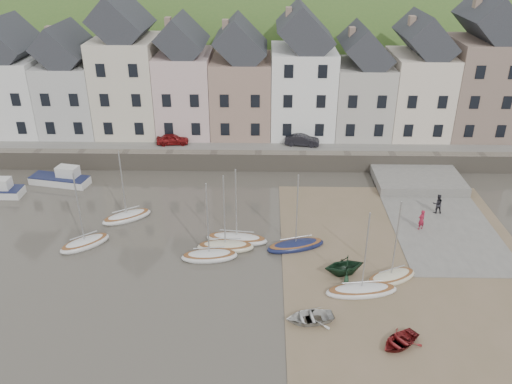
{
  "coord_description": "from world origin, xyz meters",
  "views": [
    {
      "loc": [
        0.74,
        -30.71,
        21.59
      ],
      "look_at": [
        0.0,
        6.0,
        3.0
      ],
      "focal_mm": 36.76,
      "sensor_mm": 36.0,
      "label": 1
    }
  ],
  "objects_px": {
    "person_dark": "(438,204)",
    "person_red": "(421,220)",
    "sailboat_0": "(127,217)",
    "rowboat_green": "(344,265)",
    "car_right": "(302,140)",
    "car_left": "(173,139)",
    "rowboat_white": "(310,317)",
    "rowboat_red": "(400,341)"
  },
  "relations": [
    {
      "from": "person_red",
      "to": "car_right",
      "type": "distance_m",
      "value": 16.55
    },
    {
      "from": "person_red",
      "to": "car_left",
      "type": "xyz_separation_m",
      "value": [
        -21.94,
        14.06,
        1.2
      ]
    },
    {
      "from": "person_red",
      "to": "person_dark",
      "type": "relative_size",
      "value": 1.0
    },
    {
      "from": "rowboat_white",
      "to": "person_dark",
      "type": "distance_m",
      "value": 18.06
    },
    {
      "from": "rowboat_red",
      "to": "person_red",
      "type": "xyz_separation_m",
      "value": [
        4.55,
        13.01,
        0.63
      ]
    },
    {
      "from": "rowboat_red",
      "to": "person_dark",
      "type": "height_order",
      "value": "person_dark"
    },
    {
      "from": "sailboat_0",
      "to": "person_red",
      "type": "xyz_separation_m",
      "value": [
        23.78,
        -1.26,
        0.69
      ]
    },
    {
      "from": "rowboat_white",
      "to": "rowboat_green",
      "type": "distance_m",
      "value": 5.63
    },
    {
      "from": "rowboat_white",
      "to": "rowboat_red",
      "type": "relative_size",
      "value": 1.12
    },
    {
      "from": "person_dark",
      "to": "car_left",
      "type": "height_order",
      "value": "car_left"
    },
    {
      "from": "rowboat_white",
      "to": "person_dark",
      "type": "bearing_deg",
      "value": 130.08
    },
    {
      "from": "rowboat_green",
      "to": "person_red",
      "type": "distance_m",
      "value": 9.23
    },
    {
      "from": "sailboat_0",
      "to": "person_red",
      "type": "bearing_deg",
      "value": -3.03
    },
    {
      "from": "rowboat_red",
      "to": "car_left",
      "type": "xyz_separation_m",
      "value": [
        -17.39,
        27.07,
        1.82
      ]
    },
    {
      "from": "rowboat_green",
      "to": "rowboat_white",
      "type": "bearing_deg",
      "value": -44.26
    },
    {
      "from": "car_left",
      "to": "car_right",
      "type": "relative_size",
      "value": 0.93
    },
    {
      "from": "sailboat_0",
      "to": "person_dark",
      "type": "relative_size",
      "value": 3.75
    },
    {
      "from": "sailboat_0",
      "to": "person_red",
      "type": "distance_m",
      "value": 23.83
    },
    {
      "from": "rowboat_white",
      "to": "rowboat_green",
      "type": "height_order",
      "value": "rowboat_green"
    },
    {
      "from": "rowboat_green",
      "to": "car_right",
      "type": "height_order",
      "value": "car_right"
    },
    {
      "from": "rowboat_white",
      "to": "rowboat_red",
      "type": "bearing_deg",
      "value": 59.27
    },
    {
      "from": "rowboat_white",
      "to": "sailboat_0",
      "type": "bearing_deg",
      "value": -140.71
    },
    {
      "from": "person_dark",
      "to": "person_red",
      "type": "bearing_deg",
      "value": 53.62
    },
    {
      "from": "car_left",
      "to": "sailboat_0",
      "type": "bearing_deg",
      "value": 165.89
    },
    {
      "from": "rowboat_red",
      "to": "person_red",
      "type": "relative_size",
      "value": 1.57
    },
    {
      "from": "sailboat_0",
      "to": "rowboat_green",
      "type": "bearing_deg",
      "value": -23.68
    },
    {
      "from": "person_dark",
      "to": "car_right",
      "type": "bearing_deg",
      "value": -45.85
    },
    {
      "from": "car_right",
      "to": "car_left",
      "type": "bearing_deg",
      "value": 98.23
    },
    {
      "from": "rowboat_green",
      "to": "person_dark",
      "type": "bearing_deg",
      "value": 119.52
    },
    {
      "from": "rowboat_white",
      "to": "rowboat_red",
      "type": "distance_m",
      "value": 5.4
    },
    {
      "from": "car_left",
      "to": "car_right",
      "type": "xyz_separation_m",
      "value": [
        13.29,
        0.0,
        0.02
      ]
    },
    {
      "from": "person_dark",
      "to": "sailboat_0",
      "type": "bearing_deg",
      "value": 4.03
    },
    {
      "from": "sailboat_0",
      "to": "rowboat_white",
      "type": "distance_m",
      "value": 18.8
    },
    {
      "from": "rowboat_green",
      "to": "rowboat_red",
      "type": "distance_m",
      "value": 7.25
    },
    {
      "from": "person_red",
      "to": "car_left",
      "type": "height_order",
      "value": "car_left"
    },
    {
      "from": "rowboat_green",
      "to": "car_left",
      "type": "height_order",
      "value": "car_left"
    },
    {
      "from": "rowboat_white",
      "to": "person_red",
      "type": "distance_m",
      "value": 14.66
    },
    {
      "from": "rowboat_red",
      "to": "person_dark",
      "type": "bearing_deg",
      "value": 119.58
    },
    {
      "from": "person_red",
      "to": "car_right",
      "type": "height_order",
      "value": "car_right"
    },
    {
      "from": "car_left",
      "to": "rowboat_green",
      "type": "bearing_deg",
      "value": -149.21
    },
    {
      "from": "rowboat_red",
      "to": "car_left",
      "type": "bearing_deg",
      "value": 175.09
    },
    {
      "from": "person_red",
      "to": "car_left",
      "type": "relative_size",
      "value": 0.52
    }
  ]
}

